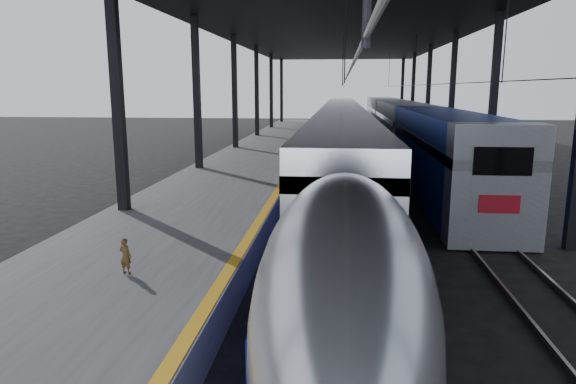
# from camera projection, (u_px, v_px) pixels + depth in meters

# --- Properties ---
(ground) EXTENTS (160.00, 160.00, 0.00)m
(ground) POSITION_uv_depth(u_px,v_px,m) (263.00, 296.00, 13.26)
(ground) COLOR black
(ground) RESTS_ON ground
(platform) EXTENTS (6.00, 80.00, 1.00)m
(platform) POSITION_uv_depth(u_px,v_px,m) (255.00, 164.00, 33.01)
(platform) COLOR #4C4C4F
(platform) RESTS_ON ground
(yellow_strip) EXTENTS (0.30, 80.00, 0.01)m
(yellow_strip) POSITION_uv_depth(u_px,v_px,m) (299.00, 157.00, 32.63)
(yellow_strip) COLOR orange
(yellow_strip) RESTS_ON platform
(rails) EXTENTS (6.52, 80.00, 0.16)m
(rails) POSITION_uv_depth(u_px,v_px,m) (381.00, 173.00, 32.30)
(rails) COLOR slate
(rails) RESTS_ON ground
(canopy) EXTENTS (18.00, 75.00, 9.47)m
(canopy) POSITION_uv_depth(u_px,v_px,m) (343.00, 23.00, 30.76)
(canopy) COLOR black
(canopy) RESTS_ON ground
(tgv_train) EXTENTS (2.83, 65.20, 4.05)m
(tgv_train) POSITION_uv_depth(u_px,v_px,m) (342.00, 139.00, 34.96)
(tgv_train) COLOR #BABDC2
(tgv_train) RESTS_ON ground
(second_train) EXTENTS (3.03, 56.05, 4.18)m
(second_train) POSITION_uv_depth(u_px,v_px,m) (402.00, 127.00, 42.91)
(second_train) COLOR navy
(second_train) RESTS_ON ground
(child) EXTENTS (0.36, 0.28, 0.86)m
(child) POSITION_uv_depth(u_px,v_px,m) (125.00, 256.00, 12.01)
(child) COLOR #4D3719
(child) RESTS_ON platform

